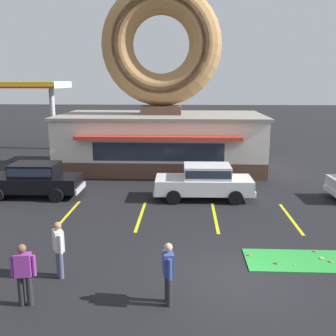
# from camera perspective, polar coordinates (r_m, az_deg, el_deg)

# --- Properties ---
(ground_plane) EXTENTS (160.00, 160.00, 0.00)m
(ground_plane) POSITION_cam_1_polar(r_m,az_deg,el_deg) (11.46, 10.06, -15.49)
(ground_plane) COLOR black
(donut_shop_building) EXTENTS (12.30, 6.75, 10.96)m
(donut_shop_building) POSITION_cam_1_polar(r_m,az_deg,el_deg) (24.07, -0.97, 8.72)
(donut_shop_building) COLOR brown
(donut_shop_building) RESTS_ON ground
(putting_mat) EXTENTS (3.88, 1.54, 0.03)m
(putting_mat) POSITION_cam_1_polar(r_m,az_deg,el_deg) (12.96, 19.90, -12.56)
(putting_mat) COLOR green
(putting_mat) RESTS_ON ground
(mini_donut_near_left) EXTENTS (0.13, 0.13, 0.04)m
(mini_donut_near_left) POSITION_cam_1_polar(r_m,az_deg,el_deg) (12.45, 15.43, -13.15)
(mini_donut_near_left) COLOR brown
(mini_donut_near_left) RESTS_ON putting_mat
(mini_donut_near_right) EXTENTS (0.13, 0.13, 0.04)m
(mini_donut_near_right) POSITION_cam_1_polar(r_m,az_deg,el_deg) (13.19, 21.42, -12.08)
(mini_donut_near_right) COLOR #E5C666
(mini_donut_near_right) RESTS_ON putting_mat
(mini_donut_mid_left) EXTENTS (0.13, 0.13, 0.04)m
(mini_donut_mid_left) POSITION_cam_1_polar(r_m,az_deg,el_deg) (13.62, 20.58, -11.22)
(mini_donut_mid_left) COLOR #D8667F
(mini_donut_mid_left) RESTS_ON putting_mat
(mini_donut_mid_centre) EXTENTS (0.13, 0.13, 0.04)m
(mini_donut_mid_centre) POSITION_cam_1_polar(r_m,az_deg,el_deg) (12.79, 11.67, -12.22)
(mini_donut_mid_centre) COLOR #A5724C
(mini_donut_mid_centre) RESTS_ON putting_mat
(mini_donut_mid_right) EXTENTS (0.13, 0.13, 0.04)m
(mini_donut_mid_right) POSITION_cam_1_polar(r_m,az_deg,el_deg) (13.08, 22.54, -12.39)
(mini_donut_mid_right) COLOR #D17F47
(mini_donut_mid_right) RESTS_ON putting_mat
(golf_ball) EXTENTS (0.04, 0.04, 0.04)m
(golf_ball) POSITION_cam_1_polar(r_m,az_deg,el_deg) (12.49, 17.88, -13.20)
(golf_ball) COLOR white
(golf_ball) RESTS_ON putting_mat
(car_black) EXTENTS (4.57, 2.01, 1.60)m
(car_black) POSITION_cam_1_polar(r_m,az_deg,el_deg) (19.46, -18.89, -1.44)
(car_black) COLOR black
(car_black) RESTS_ON ground
(car_white) EXTENTS (4.59, 2.04, 1.60)m
(car_white) POSITION_cam_1_polar(r_m,az_deg,el_deg) (18.12, 5.36, -1.81)
(car_white) COLOR silver
(car_white) RESTS_ON ground
(pedestrian_blue_sweater_man) EXTENTS (0.59, 0.29, 1.59)m
(pedestrian_blue_sweater_man) POSITION_cam_1_polar(r_m,az_deg,el_deg) (10.32, -20.21, -14.00)
(pedestrian_blue_sweater_man) COLOR #232328
(pedestrian_blue_sweater_man) RESTS_ON ground
(pedestrian_hooded_kid) EXTENTS (0.40, 0.52, 1.61)m
(pedestrian_hooded_kid) POSITION_cam_1_polar(r_m,az_deg,el_deg) (11.40, -15.58, -10.97)
(pedestrian_hooded_kid) COLOR #474C66
(pedestrian_hooded_kid) RESTS_ON ground
(pedestrian_leather_jacket_man) EXTENTS (0.30, 0.59, 1.59)m
(pedestrian_leather_jacket_man) POSITION_cam_1_polar(r_m,az_deg,el_deg) (9.78, 0.03, -14.71)
(pedestrian_leather_jacket_man) COLOR #232328
(pedestrian_leather_jacket_man) RESTS_ON ground
(trash_bin) EXTENTS (0.57, 0.57, 0.97)m
(trash_bin) POSITION_cam_1_polar(r_m,az_deg,el_deg) (22.95, -15.49, -0.11)
(trash_bin) COLOR #232833
(trash_bin) RESTS_ON ground
(gas_station_canopy) EXTENTS (9.00, 4.46, 5.30)m
(gas_station_canopy) POSITION_cam_1_polar(r_m,az_deg,el_deg) (33.73, -22.36, 10.81)
(gas_station_canopy) COLOR silver
(gas_station_canopy) RESTS_ON ground
(parking_stripe_far_left) EXTENTS (0.12, 3.60, 0.01)m
(parking_stripe_far_left) POSITION_cam_1_polar(r_m,az_deg,el_deg) (16.66, -14.35, -6.57)
(parking_stripe_far_left) COLOR yellow
(parking_stripe_far_left) RESTS_ON ground
(parking_stripe_left) EXTENTS (0.12, 3.60, 0.01)m
(parking_stripe_left) POSITION_cam_1_polar(r_m,az_deg,el_deg) (16.06, -3.98, -6.93)
(parking_stripe_left) COLOR yellow
(parking_stripe_left) RESTS_ON ground
(parking_stripe_mid_left) EXTENTS (0.12, 3.60, 0.01)m
(parking_stripe_mid_left) POSITION_cam_1_polar(r_m,az_deg,el_deg) (16.00, 6.84, -7.07)
(parking_stripe_mid_left) COLOR yellow
(parking_stripe_mid_left) RESTS_ON ground
(parking_stripe_centre) EXTENTS (0.12, 3.60, 0.01)m
(parking_stripe_centre) POSITION_cam_1_polar(r_m,az_deg,el_deg) (16.50, 17.37, -6.96)
(parking_stripe_centre) COLOR yellow
(parking_stripe_centre) RESTS_ON ground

